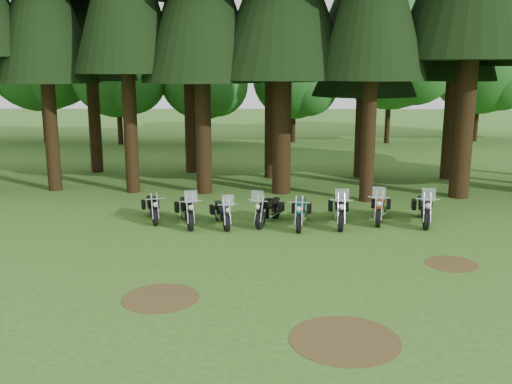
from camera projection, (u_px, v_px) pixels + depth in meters
ground at (287, 269)px, 15.11m from camera, size 120.00×120.00×0.00m
pine_back_4 at (367, 0)px, 26.21m from camera, size 4.94×4.94×13.78m
decid_1 at (44, 59)px, 39.33m from camera, size 7.91×7.69×9.88m
decid_2 at (121, 72)px, 38.45m from camera, size 6.72×6.53×8.40m
decid_3 at (206, 78)px, 38.78m from camera, size 6.12×5.95×7.65m
decid_4 at (298, 80)px, 39.86m from camera, size 5.93×5.76×7.41m
decid_5 at (397, 52)px, 38.74m from camera, size 8.45×8.21×10.56m
decid_6 at (486, 68)px, 40.10m from camera, size 7.06×6.86×8.82m
dirt_patch_0 at (161, 298)px, 13.22m from camera, size 1.80×1.80×0.01m
dirt_patch_1 at (452, 264)px, 15.52m from camera, size 1.40×1.40×0.01m
dirt_patch_2 at (345, 340)px, 11.19m from camera, size 2.20×2.20×0.01m
motorcycle_0 at (152, 208)px, 19.88m from camera, size 0.76×1.98×0.83m
motorcycle_1 at (187, 211)px, 19.29m from camera, size 0.88×2.23×1.41m
motorcycle_2 at (222, 213)px, 19.17m from camera, size 0.81×2.02×1.28m
motorcycle_3 at (268, 211)px, 19.45m from camera, size 1.02×2.11×1.36m
motorcycle_4 at (301, 213)px, 19.12m from camera, size 0.42×2.23×0.91m
motorcycle_5 at (339, 211)px, 19.28m from camera, size 0.50×2.36×1.49m
motorcycle_6 at (380, 208)px, 19.75m from camera, size 0.84×2.27×1.44m
motorcycle_7 at (424, 209)px, 19.46m from camera, size 0.65×2.33×1.46m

